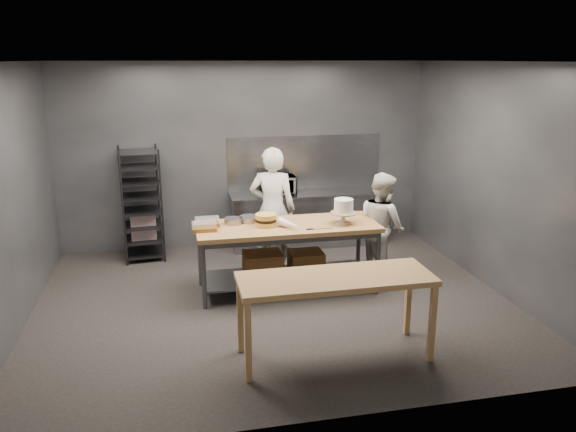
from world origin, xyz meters
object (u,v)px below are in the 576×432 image
(microwave, at_px, (278,185))
(layer_cake, at_px, (266,220))
(near_counter, at_px, (336,284))
(work_table, at_px, (285,250))
(frosted_cake_stand, at_px, (344,208))
(speed_rack, at_px, (142,205))
(chef_behind, at_px, (272,209))
(chef_right, at_px, (382,226))

(microwave, relative_size, layer_cake, 1.95)
(near_counter, bearing_deg, work_table, 94.61)
(microwave, xyz_separation_m, frosted_cake_stand, (0.50, -1.91, 0.09))
(speed_rack, height_order, frosted_cake_stand, speed_rack)
(near_counter, distance_m, chef_behind, 2.66)
(chef_behind, bearing_deg, chef_right, 173.01)
(speed_rack, bearing_deg, chef_behind, -25.49)
(chef_right, bearing_deg, layer_cake, 80.47)
(speed_rack, height_order, chef_right, speed_rack)
(speed_rack, distance_m, layer_cake, 2.38)
(microwave, height_order, frosted_cake_stand, frosted_cake_stand)
(microwave, bearing_deg, frosted_cake_stand, -75.39)
(near_counter, distance_m, microwave, 3.65)
(chef_right, bearing_deg, work_table, 81.62)
(near_counter, distance_m, frosted_cake_stand, 1.86)
(speed_rack, bearing_deg, layer_cake, -46.16)
(layer_cake, bearing_deg, chef_behind, 73.73)
(chef_right, xyz_separation_m, layer_cake, (-1.67, -0.16, 0.24))
(work_table, relative_size, microwave, 4.43)
(near_counter, relative_size, frosted_cake_stand, 5.88)
(frosted_cake_stand, height_order, layer_cake, frosted_cake_stand)
(work_table, relative_size, frosted_cake_stand, 7.06)
(microwave, bearing_deg, chef_behind, -106.05)
(chef_behind, distance_m, layer_cake, 0.86)
(speed_rack, xyz_separation_m, chef_behind, (1.89, -0.90, 0.06))
(work_table, distance_m, microwave, 1.88)
(work_table, xyz_separation_m, chef_right, (1.42, 0.16, 0.19))
(near_counter, relative_size, speed_rack, 1.14)
(chef_behind, distance_m, microwave, 1.03)
(work_table, height_order, speed_rack, speed_rack)
(chef_behind, relative_size, chef_right, 1.20)
(frosted_cake_stand, bearing_deg, chef_behind, 129.89)
(speed_rack, distance_m, chef_behind, 2.09)
(chef_right, bearing_deg, speed_rack, 49.98)
(near_counter, height_order, chef_behind, chef_behind)
(microwave, bearing_deg, layer_cake, -106.15)
(near_counter, xyz_separation_m, chef_right, (1.27, 2.00, -0.05))
(near_counter, height_order, speed_rack, speed_rack)
(work_table, distance_m, speed_rack, 2.58)
(layer_cake, bearing_deg, chef_right, 5.31)
(chef_behind, bearing_deg, microwave, -88.29)
(speed_rack, relative_size, frosted_cake_stand, 5.15)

